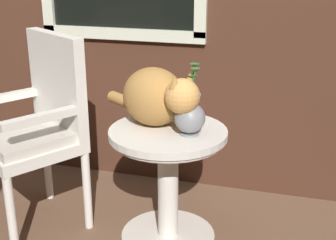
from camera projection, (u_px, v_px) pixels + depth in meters
name	position (u px, v px, depth m)	size (l,w,h in m)	color
wicker_side_table	(168.00, 168.00, 2.35)	(0.58, 0.58, 0.61)	silver
wicker_chair	(38.00, 123.00, 2.46)	(0.66, 0.65, 1.04)	silver
cat	(156.00, 97.00, 2.29)	(0.59, 0.45, 0.30)	#AD7A3D
pewter_vase_with_ivy	(190.00, 114.00, 2.18)	(0.15, 0.15, 0.33)	gray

